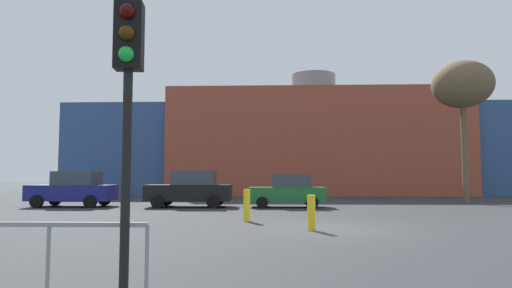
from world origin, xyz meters
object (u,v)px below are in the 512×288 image
Objects in this scene: bare_tree_0 at (462,86)px; bollard_yellow_1 at (247,205)px; parked_car_1 at (190,189)px; parked_car_2 at (288,191)px; traffic_light_near_left at (128,80)px; bollard_yellow_0 at (311,213)px; parked_car_0 at (74,189)px.

bollard_yellow_1 is at bearing -140.23° from bare_tree_0.
bare_tree_0 is at bearing 39.77° from bollard_yellow_1.
parked_car_1 is 1.12× the size of parked_car_2.
bare_tree_0 is 7.41× the size of bollard_yellow_1.
traffic_light_near_left is at bearing -123.21° from bare_tree_0.
parked_car_2 reaches higher than bollard_yellow_1.
parked_car_1 is 17.16m from bare_tree_0.
parked_car_2 is 9.52m from bollard_yellow_0.
parked_car_2 is at bearing 92.01° from bollard_yellow_0.
bare_tree_0 reaches higher than parked_car_1.
parked_car_2 is 17.41m from traffic_light_near_left.
traffic_light_near_left is 3.70× the size of bollard_yellow_0.
parked_car_2 is 3.40× the size of bollard_yellow_1.
bare_tree_0 reaches higher than parked_car_0.
bollard_yellow_1 is (0.99, 10.10, -2.30)m from traffic_light_near_left.
traffic_light_near_left is 10.41m from bollard_yellow_1.
parked_car_0 is 1.10× the size of parked_car_2.
parked_car_1 reaches higher than parked_car_0.
parked_car_0 is 11.86m from bollard_yellow_1.
bollard_yellow_1 is (9.59, -6.97, -0.35)m from parked_car_0.
parked_car_0 is 15.05m from bollard_yellow_0.
parked_car_1 is 1.12× the size of traffic_light_near_left.
bollard_yellow_0 is (3.07, 7.57, -2.35)m from traffic_light_near_left.
parked_car_0 is at bearing 0.00° from parked_car_2.
parked_car_0 is 1.10× the size of traffic_light_near_left.
bollard_yellow_0 is (-10.27, -12.81, -6.48)m from bare_tree_0.
bare_tree_0 reaches higher than traffic_light_near_left.
traffic_light_near_left is 8.50m from bollard_yellow_0.
traffic_light_near_left reaches higher than parked_car_2.
parked_car_2 is 0.46× the size of bare_tree_0.
bare_tree_0 is at bearing -162.69° from parked_car_2.
parked_car_1 is 4.14× the size of bollard_yellow_0.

